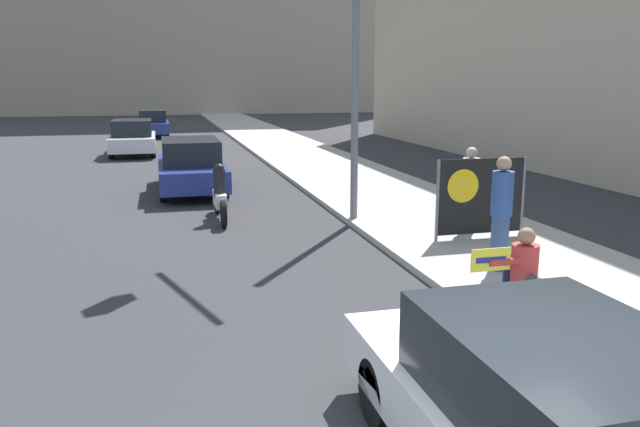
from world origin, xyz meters
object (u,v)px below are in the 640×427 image
Objects in this scene: protest_banner at (480,196)px; car_on_road_nearest at (191,166)px; motorcycle_on_road at (220,196)px; parked_car_curbside at (549,418)px; pedestrian_behind at (470,189)px; traffic_light_pole at (317,28)px; car_on_road_distant at (153,124)px; car_on_road_midblock at (133,138)px; jogger_on_sidewalk at (501,212)px; seated_protester at (526,272)px.

protest_banner is 0.40× the size of car_on_road_nearest.
motorcycle_on_road is (0.43, -4.02, -0.20)m from car_on_road_nearest.
parked_car_curbside is 0.88× the size of car_on_road_nearest.
parked_car_curbside is at bearing -114.92° from protest_banner.
pedestrian_behind is 4.48m from traffic_light_pole.
car_on_road_distant is at bearing 93.36° from car_on_road_nearest.
traffic_light_pole is at bearing 127.54° from pedestrian_behind.
traffic_light_pole is at bearing -74.35° from car_on_road_midblock.
car_on_road_distant is at bearing 94.96° from parked_car_curbside.
jogger_on_sidewalk is 0.85× the size of motorcycle_on_road.
pedestrian_behind is 18.41m from car_on_road_midblock.
car_on_road_distant is 23.45m from motorcycle_on_road.
car_on_road_nearest is at bearing -75.85° from jogger_on_sidewalk.
jogger_on_sidewalk reaches higher than car_on_road_distant.
seated_protester is 3.56m from parked_car_curbside.
motorcycle_on_road is at bearing 145.82° from traffic_light_pole.
traffic_light_pole reaches higher than jogger_on_sidewalk.
parked_car_curbside is at bearing -137.57° from pedestrian_behind.
motorcycle_on_road is at bearing -83.89° from car_on_road_nearest.
parked_car_curbside is 0.94× the size of car_on_road_midblock.
jogger_on_sidewalk is at bearing -79.18° from car_on_road_distant.
traffic_light_pole is (-1.19, 6.07, 3.42)m from seated_protester.
traffic_light_pole is 25.20m from car_on_road_distant.
car_on_road_midblock is (-7.02, 17.58, -0.20)m from protest_banner.
traffic_light_pole is 6.78m from car_on_road_nearest.
car_on_road_midblock is at bearing 88.92° from pedestrian_behind.
pedestrian_behind is at bearing 81.18° from protest_banner.
car_on_road_nearest is at bearing 114.02° from traffic_light_pole.
car_on_road_nearest is at bearing 97.09° from parked_car_curbside.
pedestrian_behind reaches higher than car_on_road_nearest.
protest_banner reaches higher than car_on_road_distant.
car_on_road_midblock reaches higher than motorcycle_on_road.
pedestrian_behind is 26.99m from car_on_road_distant.
traffic_light_pole is at bearing -34.18° from motorcycle_on_road.
seated_protester is 0.28× the size of car_on_road_distant.
protest_banner is 0.45× the size of car_on_road_distant.
motorcycle_on_road is (-3.14, 7.40, -0.19)m from seated_protester.
car_on_road_distant is at bearing 103.03° from protest_banner.
car_on_road_nearest reaches higher than parked_car_curbside.
car_on_road_distant reaches higher than seated_protester.
jogger_on_sidewalk reaches higher than motorcycle_on_road.
car_on_road_nearest reaches higher than motorcycle_on_road.
car_on_road_midblock is at bearing 98.66° from parked_car_curbside.
parked_car_curbside is at bearing -85.04° from car_on_road_distant.
pedestrian_behind is at bearing -28.65° from traffic_light_pole.
jogger_on_sidewalk is 0.30× the size of traffic_light_pole.
car_on_road_nearest is at bearing 123.49° from seated_protester.
protest_banner is (0.71, 1.96, -0.12)m from jogger_on_sidewalk.
car_on_road_midblock is (-7.11, 16.97, -0.25)m from pedestrian_behind.
parked_car_curbside reaches higher than motorcycle_on_road.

